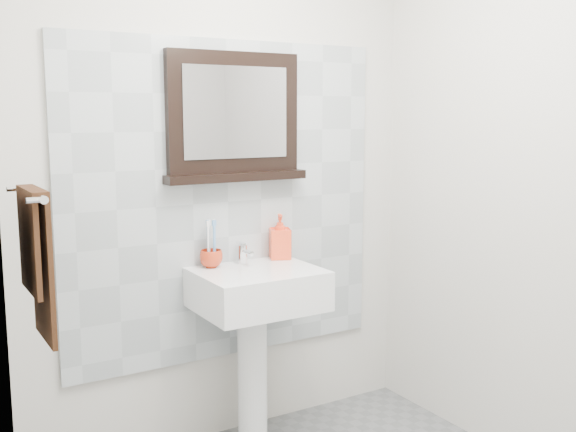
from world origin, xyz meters
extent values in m
cube|color=beige|center=(0.00, 1.10, 1.25)|extent=(2.00, 0.01, 2.50)
cube|color=beige|center=(-1.00, 0.00, 1.25)|extent=(0.01, 2.20, 2.50)
cube|color=beige|center=(1.00, 0.00, 1.25)|extent=(0.01, 2.20, 2.50)
cube|color=#A5AFB3|center=(0.00, 1.09, 1.15)|extent=(1.60, 0.02, 1.50)
cylinder|color=white|center=(0.04, 0.92, 0.34)|extent=(0.14, 0.14, 0.68)
cube|color=white|center=(0.04, 0.86, 0.77)|extent=(0.55, 0.44, 0.18)
cylinder|color=silver|center=(0.04, 0.84, 0.85)|extent=(0.32, 0.32, 0.02)
cylinder|color=#4C4C4F|center=(0.04, 0.84, 0.86)|extent=(0.04, 0.04, 0.00)
cylinder|color=silver|center=(0.04, 1.01, 0.91)|extent=(0.04, 0.04, 0.09)
cylinder|color=silver|center=(0.04, 0.96, 0.93)|extent=(0.02, 0.10, 0.02)
cube|color=silver|center=(0.04, 1.02, 0.96)|extent=(0.02, 0.07, 0.01)
imported|color=red|center=(-0.12, 1.01, 0.90)|extent=(0.14, 0.14, 0.08)
cylinder|color=white|center=(-0.14, 1.00, 0.97)|extent=(0.01, 0.01, 0.19)
cube|color=white|center=(-0.14, 1.00, 1.07)|extent=(0.01, 0.01, 0.03)
cylinder|color=#588FCB|center=(-0.10, 1.01, 0.97)|extent=(0.01, 0.01, 0.19)
cube|color=#588FCB|center=(-0.10, 1.01, 1.07)|extent=(0.01, 0.01, 0.03)
cylinder|color=white|center=(-0.12, 1.03, 0.97)|extent=(0.01, 0.01, 0.19)
cube|color=white|center=(-0.12, 1.03, 1.07)|extent=(0.01, 0.01, 0.03)
cylinder|color=#588FCB|center=(-0.13, 1.03, 0.97)|extent=(0.01, 0.01, 0.19)
cube|color=#588FCB|center=(-0.13, 1.03, 1.07)|extent=(0.01, 0.01, 0.03)
cylinder|color=white|center=(-0.10, 1.02, 0.97)|extent=(0.01, 0.01, 0.19)
cube|color=white|center=(-0.10, 1.02, 1.07)|extent=(0.01, 0.01, 0.03)
cylinder|color=#588FCB|center=(-0.11, 1.00, 0.97)|extent=(0.01, 0.01, 0.19)
cube|color=#588FCB|center=(-0.11, 1.00, 1.07)|extent=(0.01, 0.01, 0.03)
imported|color=#FE1F1D|center=(0.25, 1.02, 0.97)|extent=(0.13, 0.13, 0.22)
cube|color=black|center=(0.03, 1.07, 1.57)|extent=(0.66, 0.06, 0.55)
cube|color=#99999E|center=(0.03, 1.03, 1.57)|extent=(0.53, 0.01, 0.42)
cube|color=black|center=(0.03, 1.04, 1.27)|extent=(0.70, 0.11, 0.04)
cylinder|color=silver|center=(-0.94, 0.69, 1.29)|extent=(0.03, 0.40, 0.03)
cylinder|color=silver|center=(-0.97, 0.50, 1.29)|extent=(0.05, 0.02, 0.02)
cylinder|color=silver|center=(-0.97, 0.88, 1.29)|extent=(0.05, 0.02, 0.02)
cube|color=black|center=(-0.93, 0.69, 1.02)|extent=(0.02, 0.30, 0.52)
cube|color=black|center=(-0.96, 0.69, 1.11)|extent=(0.02, 0.30, 0.34)
cube|color=black|center=(-0.94, 0.69, 1.29)|extent=(0.06, 0.30, 0.03)
camera|label=1|loc=(-1.38, -1.77, 1.56)|focal=42.00mm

